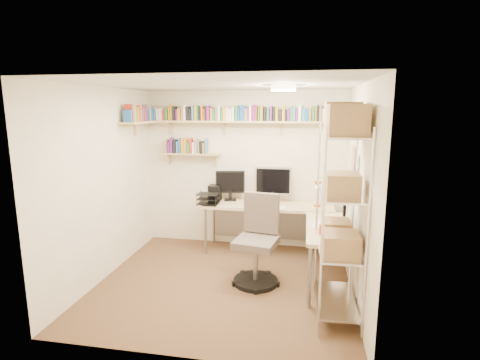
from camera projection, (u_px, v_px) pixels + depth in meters
name	position (u px, v px, depth m)	size (l,w,h in m)	color
ground	(224.00, 283.00, 4.84)	(3.20, 3.20, 0.00)	#4A2E20
room_shell	(223.00, 165.00, 4.55)	(3.24, 3.04, 2.52)	beige
wall_shelves	(215.00, 121.00, 5.78)	(3.12, 1.09, 0.80)	#D6BC78
corner_desk	(274.00, 209.00, 5.50)	(2.27, 1.96, 1.34)	beige
office_chair	(257.00, 246.00, 4.81)	(0.61, 0.62, 1.15)	black
wire_rack	(342.00, 180.00, 3.82)	(0.47, 0.91, 2.29)	silver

